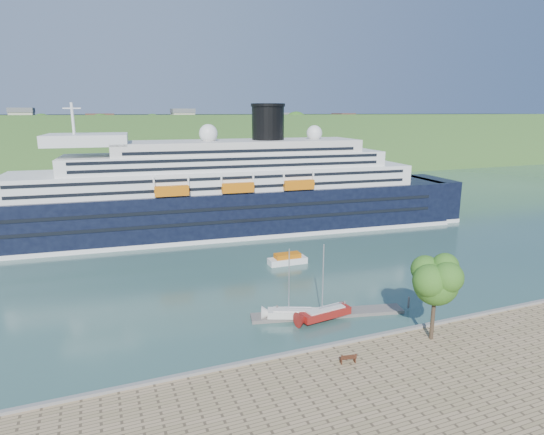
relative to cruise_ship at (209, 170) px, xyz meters
The scene contains 10 objects.
ground 54.94m from the cruise_ship, 88.73° to the right, with size 400.00×400.00×0.00m, color #294845.
far_hillside 91.76m from the cruise_ship, 89.26° to the left, with size 400.00×50.00×24.00m, color #2E5522.
quay_coping 54.86m from the cruise_ship, 88.73° to the right, with size 220.00×0.50×0.30m, color slate.
cruise_ship is the anchor object (origin of this frame).
park_bench 58.14m from the cruise_ship, 90.49° to the right, with size 1.70×0.70×1.09m, color #4F2716, non-canonical shape.
promenade_tree 57.38m from the cruise_ship, 79.37° to the right, with size 6.26×6.26×10.37m, color #2D5B18, non-canonical shape.
floating_pontoon 46.86m from the cruise_ship, 85.10° to the right, with size 19.45×2.38×0.43m, color slate, non-canonical shape.
sailboat_white_near 45.39m from the cruise_ship, 91.14° to the right, with size 6.77×1.88×8.74m, color silver, non-canonical shape.
sailboat_red 46.91m from the cruise_ship, 86.46° to the right, with size 7.24×2.01×9.35m, color maroon, non-canonical shape.
tender_launch 28.50m from the cruise_ship, 74.18° to the right, with size 6.60×2.26×1.83m, color #C7630B, non-canonical shape.
Camera 1 is at (-23.28, -38.35, 25.01)m, focal length 30.00 mm.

